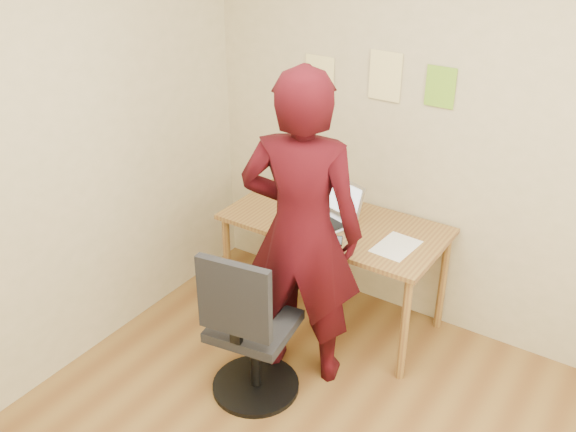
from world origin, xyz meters
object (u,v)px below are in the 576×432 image
Objects in this scene: phone at (337,241)px; person at (302,233)px; desk at (334,234)px; laptop at (331,213)px; office_chair at (249,337)px.

person is at bearing -124.98° from phone.
laptop reaches higher than desk.
person is at bearing -80.48° from desk.
desk is at bearing 96.67° from phone.
office_chair is (-0.01, -0.91, -0.23)m from desk.
person is (0.13, -0.55, 0.15)m from laptop.
laptop is 0.58m from person.
office_chair reaches higher than phone.
phone is at bearing 68.86° from office_chair.
laptop is 0.43× the size of office_chair.
laptop is at bearing 101.98° from phone.
phone is (0.17, -0.22, -0.05)m from laptop.
office_chair is at bearing 56.46° from person.
laptop is 3.27× the size of phone.
office_chair is 0.65m from person.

